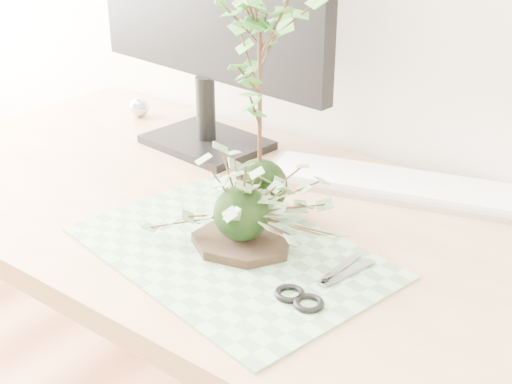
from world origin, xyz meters
TOP-DOWN VIEW (x-y plane):
  - desk at (-0.03, 1.23)m, footprint 1.60×0.70m
  - cutting_mat at (-0.03, 1.11)m, footprint 0.53×0.40m
  - stone_dish at (-0.02, 1.13)m, footprint 0.20×0.20m
  - ivy_kokedama at (-0.02, 1.13)m, footprint 0.27×0.27m
  - maple_kokedama at (-0.08, 1.25)m, footprint 0.28×0.28m
  - keyboard at (0.06, 1.47)m, footprint 0.50×0.27m
  - foil_ball at (-0.60, 1.46)m, footprint 0.05×0.05m
  - scissors at (0.14, 1.09)m, footprint 0.08×0.18m

SIDE VIEW (x-z plane):
  - desk at x=-0.03m, z-range 0.28..1.02m
  - cutting_mat at x=-0.03m, z-range 0.74..0.74m
  - scissors at x=0.14m, z-range 0.74..0.75m
  - keyboard at x=0.06m, z-range 0.74..0.76m
  - stone_dish at x=-0.02m, z-range 0.74..0.76m
  - foil_ball at x=-0.60m, z-range 0.74..0.79m
  - ivy_kokedama at x=-0.02m, z-range 0.76..0.93m
  - maple_kokedama at x=-0.08m, z-range 0.82..1.22m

